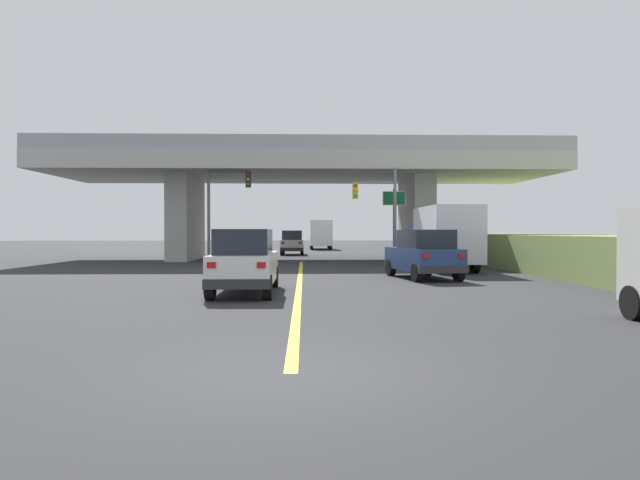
% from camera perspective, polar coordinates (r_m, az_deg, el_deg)
% --- Properties ---
extents(ground, '(160.00, 160.00, 0.00)m').
position_cam_1_polar(ground, '(38.86, -1.88, -1.99)').
color(ground, '#2B2B2D').
extents(overpass_bridge, '(33.39, 10.69, 7.74)m').
position_cam_1_polar(overpass_bridge, '(38.99, -1.88, 6.28)').
color(overpass_bridge, '#B7B5AD').
rests_on(overpass_bridge, ground).
extents(lane_divider_stripe, '(0.20, 28.04, 0.01)m').
position_cam_1_polar(lane_divider_stripe, '(21.77, -2.09, -4.25)').
color(lane_divider_stripe, yellow).
rests_on(lane_divider_stripe, ground).
extents(suv_lead, '(1.88, 4.75, 2.02)m').
position_cam_1_polar(suv_lead, '(17.77, -7.62, -2.16)').
color(suv_lead, silver).
rests_on(suv_lead, ground).
extents(suv_crossing, '(2.63, 4.57, 2.02)m').
position_cam_1_polar(suv_crossing, '(23.52, 10.48, -1.42)').
color(suv_crossing, navy).
rests_on(suv_crossing, ground).
extents(box_truck, '(2.33, 7.29, 3.17)m').
position_cam_1_polar(box_truck, '(29.11, 12.41, 0.29)').
color(box_truck, navy).
rests_on(box_truck, ground).
extents(sedan_oncoming, '(1.89, 4.34, 2.02)m').
position_cam_1_polar(sedan_oncoming, '(46.92, -2.84, -0.26)').
color(sedan_oncoming, silver).
rests_on(sedan_oncoming, ground).
extents(traffic_signal_nearside, '(2.63, 0.36, 5.76)m').
position_cam_1_polar(traffic_signal_nearside, '(33.70, 6.23, 3.58)').
color(traffic_signal_nearside, slate).
rests_on(traffic_signal_nearside, ground).
extents(traffic_signal_farside, '(2.65, 0.36, 6.11)m').
position_cam_1_polar(traffic_signal_farside, '(34.54, -9.91, 4.11)').
color(traffic_signal_farside, '#56595E').
rests_on(traffic_signal_farside, ground).
extents(highway_sign, '(1.46, 0.17, 4.65)m').
position_cam_1_polar(highway_sign, '(35.90, 7.53, 3.14)').
color(highway_sign, '#56595E').
rests_on(highway_sign, ground).
extents(semi_truck_distant, '(2.33, 6.72, 3.13)m').
position_cam_1_polar(semi_truck_distant, '(61.14, 0.07, 0.59)').
color(semi_truck_distant, red).
rests_on(semi_truck_distant, ground).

